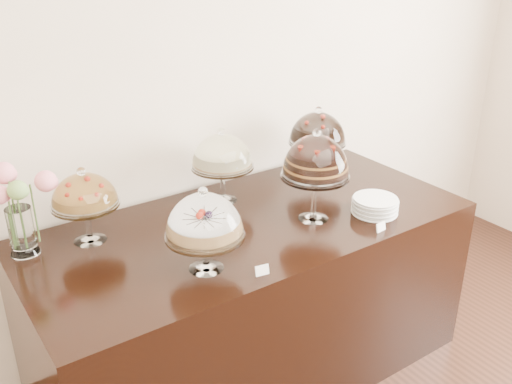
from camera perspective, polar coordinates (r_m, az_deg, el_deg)
wall_back at (r=3.09m, az=-4.71°, el=11.44°), size 5.00×0.04×3.00m
display_counter at (r=3.03m, az=-0.54°, el=-10.56°), size 2.20×1.00×0.90m
cake_stand_sugar_sponge at (r=2.33m, az=-5.20°, el=-2.76°), size 0.33×0.33×0.38m
cake_stand_choco_layer at (r=2.72m, az=6.00°, el=3.22°), size 0.33×0.33×0.47m
cake_stand_cheesecake at (r=2.93m, az=-3.41°, el=3.80°), size 0.33×0.33×0.40m
cake_stand_dark_choco at (r=3.24m, az=6.18°, el=6.11°), size 0.33×0.33×0.42m
cake_stand_fruit_tart at (r=2.65m, az=-16.81°, el=-0.15°), size 0.30×0.30×0.36m
flower_vase at (r=2.65m, az=-22.52°, el=-1.35°), size 0.28×0.21×0.41m
plate_stack at (r=2.93m, az=11.81°, el=-1.35°), size 0.23×0.23×0.08m
price_card_left at (r=2.38m, az=0.61°, el=-7.84°), size 0.06×0.03×0.04m
price_card_right at (r=2.77m, az=12.38°, el=-3.43°), size 0.06×0.02×0.04m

